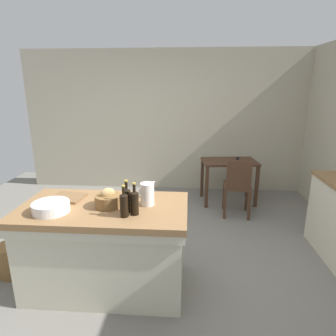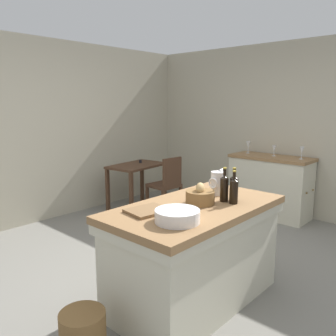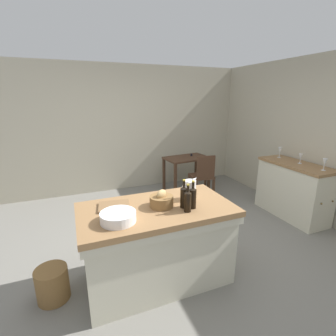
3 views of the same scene
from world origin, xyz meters
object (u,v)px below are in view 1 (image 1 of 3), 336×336
(writing_desk, at_px, (229,167))
(cutting_board, at_px, (68,197))
(wine_bottle_amber, at_px, (127,199))
(wicker_hamper, at_px, (13,259))
(wine_bottle_green, at_px, (124,204))
(island_table, at_px, (106,244))
(wash_bowl, at_px, (51,207))
(wooden_chair, at_px, (237,185))
(wine_bottle_dark, at_px, (135,202))
(bread_basket, at_px, (108,200))
(pitcher, at_px, (147,194))

(writing_desk, relative_size, cutting_board, 3.10)
(wine_bottle_amber, relative_size, wicker_hamper, 0.88)
(wicker_hamper, bearing_deg, wine_bottle_green, -13.87)
(island_table, xyz_separation_m, wash_bowl, (-0.42, -0.16, 0.44))
(writing_desk, height_order, wine_bottle_green, wine_bottle_green)
(wine_bottle_amber, bearing_deg, island_table, 155.87)
(wooden_chair, bearing_deg, wine_bottle_dark, -122.52)
(wicker_hamper, bearing_deg, wooden_chair, 31.96)
(wine_bottle_green, bearing_deg, writing_desk, 64.06)
(island_table, bearing_deg, wash_bowl, -158.97)
(bread_basket, distance_m, cutting_board, 0.49)
(wooden_chair, relative_size, pitcher, 3.58)
(wine_bottle_green, bearing_deg, bread_basket, 133.96)
(island_table, bearing_deg, writing_desk, 57.51)
(island_table, xyz_separation_m, cutting_board, (-0.41, 0.16, 0.41))
(island_table, relative_size, wash_bowl, 4.85)
(pitcher, height_order, bread_basket, pitcher)
(island_table, height_order, wooden_chair, wooden_chair)
(island_table, height_order, wine_bottle_amber, wine_bottle_amber)
(pitcher, xyz_separation_m, wicker_hamper, (-1.47, 0.05, -0.81))
(pitcher, height_order, wine_bottle_green, wine_bottle_green)
(cutting_board, xyz_separation_m, wine_bottle_dark, (0.74, -0.31, 0.11))
(writing_desk, bearing_deg, wine_bottle_green, -115.94)
(wooden_chair, height_order, wine_bottle_dark, wine_bottle_dark)
(island_table, distance_m, wash_bowl, 0.64)
(cutting_board, distance_m, wine_bottle_dark, 0.81)
(bread_basket, distance_m, wine_bottle_amber, 0.23)
(wooden_chair, bearing_deg, wine_bottle_green, -123.54)
(wash_bowl, xyz_separation_m, wine_bottle_amber, (0.68, 0.05, 0.08))
(wooden_chair, relative_size, wine_bottle_dark, 3.14)
(pitcher, distance_m, bread_basket, 0.37)
(pitcher, relative_size, wine_bottle_green, 0.90)
(wash_bowl, distance_m, wine_bottle_amber, 0.68)
(cutting_board, relative_size, wine_bottle_amber, 1.04)
(island_table, xyz_separation_m, pitcher, (0.41, 0.06, 0.51))
(wooden_chair, height_order, wine_bottle_amber, wine_bottle_amber)
(wine_bottle_green, bearing_deg, wooden_chair, 56.46)
(wash_bowl, bearing_deg, writing_desk, 52.57)
(wash_bowl, height_order, cutting_board, wash_bowl)
(writing_desk, bearing_deg, wash_bowl, -127.43)
(bread_basket, xyz_separation_m, wine_bottle_amber, (0.20, -0.11, 0.05))
(writing_desk, relative_size, wooden_chair, 1.05)
(cutting_board, bearing_deg, writing_desk, 49.00)
(pitcher, relative_size, wicker_hamper, 0.76)
(writing_desk, xyz_separation_m, pitcher, (-1.08, -2.27, 0.36))
(island_table, bearing_deg, wooden_chair, 48.48)
(pitcher, distance_m, cutting_board, 0.82)
(island_table, distance_m, wine_bottle_green, 0.61)
(wine_bottle_dark, xyz_separation_m, wine_bottle_green, (-0.08, -0.05, -0.00))
(wine_bottle_amber, xyz_separation_m, wine_bottle_green, (-0.00, -0.10, -0.01))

